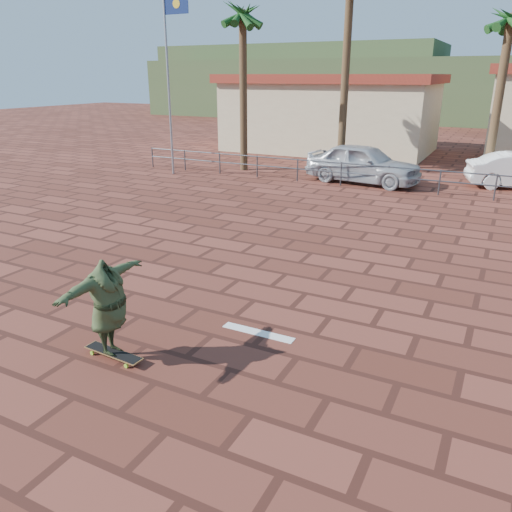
# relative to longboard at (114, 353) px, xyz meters

# --- Properties ---
(ground) EXTENTS (120.00, 120.00, 0.00)m
(ground) POSITION_rel_longboard_xyz_m (1.06, 3.07, -0.09)
(ground) COLOR brown
(ground) RESTS_ON ground
(paint_stripe) EXTENTS (1.40, 0.22, 0.01)m
(paint_stripe) POSITION_rel_longboard_xyz_m (1.76, 1.87, -0.09)
(paint_stripe) COLOR white
(paint_stripe) RESTS_ON ground
(guardrail) EXTENTS (24.06, 0.06, 1.00)m
(guardrail) POSITION_rel_longboard_xyz_m (1.06, 15.07, 0.59)
(guardrail) COLOR #47494F
(guardrail) RESTS_ON ground
(flagpole) EXTENTS (1.30, 0.10, 8.00)m
(flagpole) POSITION_rel_longboard_xyz_m (-8.82, 14.07, 4.55)
(flagpole) COLOR gray
(flagpole) RESTS_ON ground
(palm_far_left) EXTENTS (2.40, 2.40, 8.25)m
(palm_far_left) POSITION_rel_longboard_xyz_m (-6.44, 16.57, 6.74)
(palm_far_left) COLOR brown
(palm_far_left) RESTS_ON ground
(palm_center) EXTENTS (2.40, 2.40, 7.75)m
(palm_center) POSITION_rel_longboard_xyz_m (4.56, 18.57, 6.27)
(palm_center) COLOR brown
(palm_center) RESTS_ON ground
(building_west) EXTENTS (12.60, 7.60, 4.50)m
(building_west) POSITION_rel_longboard_xyz_m (-4.94, 25.07, 2.19)
(building_west) COLOR beige
(building_west) RESTS_ON ground
(hill_front) EXTENTS (70.00, 18.00, 6.00)m
(hill_front) POSITION_rel_longboard_xyz_m (1.06, 53.07, 2.91)
(hill_front) COLOR #384C28
(hill_front) RESTS_ON ground
(hill_back) EXTENTS (35.00, 14.00, 8.00)m
(hill_back) POSITION_rel_longboard_xyz_m (-20.94, 59.07, 3.91)
(hill_back) COLOR #384C28
(hill_back) RESTS_ON ground
(longboard) EXTENTS (1.14, 0.32, 0.11)m
(longboard) POSITION_rel_longboard_xyz_m (0.00, 0.00, 0.00)
(longboard) COLOR olive
(longboard) RESTS_ON ground
(skateboarder) EXTENTS (0.67, 2.05, 1.65)m
(skateboarder) POSITION_rel_longboard_xyz_m (-0.00, -0.00, 0.84)
(skateboarder) COLOR #344223
(skateboarder) RESTS_ON longboard
(car_silver) EXTENTS (5.17, 2.63, 1.69)m
(car_silver) POSITION_rel_longboard_xyz_m (-0.29, 16.07, 0.75)
(car_silver) COLOR #ABADB2
(car_silver) RESTS_ON ground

